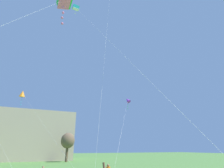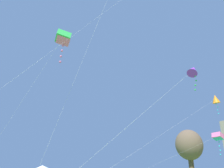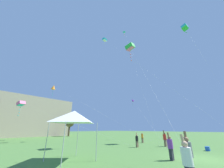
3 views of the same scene
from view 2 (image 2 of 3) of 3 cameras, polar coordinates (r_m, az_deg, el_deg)
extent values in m
ellipsoid|color=brown|center=(41.71, 19.48, -14.72)|extent=(4.66, 4.66, 5.17)
cylinder|color=silver|center=(17.26, -16.09, 7.82)|extent=(2.43, 20.21, 23.41)
cylinder|color=silver|center=(23.44, -25.23, -8.70)|extent=(7.76, 8.37, 15.38)
cube|color=green|center=(22.21, -12.63, 11.78)|extent=(1.35, 1.53, 1.28)
cube|color=pink|center=(22.01, -12.71, 10.93)|extent=(1.06, 1.34, 0.61)
sphere|color=pink|center=(21.83, -12.70, 9.76)|extent=(0.21, 0.21, 0.21)
sphere|color=pink|center=(21.50, -12.94, 8.47)|extent=(0.21, 0.21, 0.21)
sphere|color=pink|center=(21.25, -13.21, 7.03)|extent=(0.21, 0.21, 0.21)
sphere|color=pink|center=(20.94, -13.37, 5.65)|extent=(0.21, 0.21, 0.21)
cylinder|color=silver|center=(17.41, -4.30, 14.31)|extent=(4.60, 8.47, 27.36)
cylinder|color=silver|center=(26.92, 12.07, -19.55)|extent=(8.14, 25.07, 7.69)
cube|color=pink|center=(37.74, 25.91, -12.14)|extent=(1.76, 1.73, 1.18)
cube|color=#2DBCD1|center=(37.70, 26.00, -12.72)|extent=(1.54, 1.43, 0.50)
sphere|color=#2DBCD1|center=(37.64, 26.17, -13.44)|extent=(0.22, 0.22, 0.22)
sphere|color=#2DBCD1|center=(37.61, 26.25, -14.36)|extent=(0.22, 0.22, 0.22)
sphere|color=#2DBCD1|center=(37.52, 26.43, -15.26)|extent=(0.22, 0.22, 0.22)
sphere|color=#2DBCD1|center=(37.54, 26.48, -16.19)|extent=(0.22, 0.22, 0.22)
cylinder|color=silver|center=(21.98, 10.61, -14.24)|extent=(6.61, 22.62, 11.87)
cone|color=orange|center=(32.18, 25.43, -3.56)|extent=(1.40, 1.52, 1.26)
sphere|color=#2DBCD1|center=(32.06, 25.54, -4.69)|extent=(0.16, 0.16, 0.16)
sphere|color=#2DBCD1|center=(31.91, 25.89, -5.40)|extent=(0.16, 0.16, 0.16)
sphere|color=#2DBCD1|center=(31.82, 25.86, -6.20)|extent=(0.16, 0.16, 0.16)
sphere|color=#2DBCD1|center=(31.73, 26.09, -6.96)|extent=(0.16, 0.16, 0.16)
cylinder|color=silver|center=(12.81, -4.40, -17.87)|extent=(6.50, 9.30, 8.71)
cone|color=purple|center=(12.79, 20.39, 3.40)|extent=(0.84, 0.82, 0.97)
sphere|color=green|center=(12.63, 20.95, 1.98)|extent=(0.09, 0.09, 0.09)
sphere|color=green|center=(12.58, 21.13, 0.85)|extent=(0.09, 0.09, 0.09)
sphere|color=green|center=(12.52, 20.94, -0.30)|extent=(0.09, 0.09, 0.09)
sphere|color=green|center=(12.44, 20.88, -1.42)|extent=(0.09, 0.09, 0.09)
camera|label=1|loc=(23.30, -50.59, -15.83)|focal=28.00mm
camera|label=3|loc=(35.40, -34.03, -19.43)|focal=20.00mm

